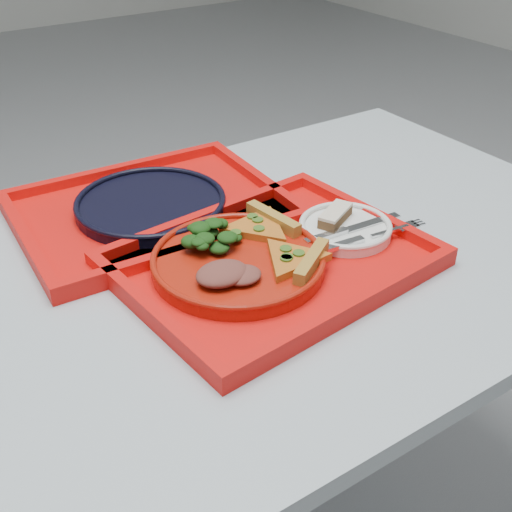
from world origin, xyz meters
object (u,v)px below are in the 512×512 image
object	(u,v)px
tray_far	(152,213)
navy_plate	(151,206)
tray_main	(272,264)
dessert_bar	(335,215)
dinner_plate	(238,263)

from	to	relation	value
tray_far	navy_plate	bearing A→B (deg)	0.00
tray_main	navy_plate	world-z (taller)	navy_plate
navy_plate	dessert_bar	world-z (taller)	dessert_bar
navy_plate	dinner_plate	bearing A→B (deg)	-83.17
dinner_plate	navy_plate	bearing A→B (deg)	96.83
tray_far	dinner_plate	world-z (taller)	dinner_plate
tray_main	tray_far	xyz separation A→B (m)	(-0.08, 0.25, 0.00)
tray_far	dessert_bar	distance (m)	0.32
dessert_bar	tray_far	bearing A→B (deg)	108.13
dinner_plate	dessert_bar	xyz separation A→B (m)	(0.20, 0.01, 0.02)
tray_main	tray_far	distance (m)	0.26
navy_plate	tray_far	bearing A→B (deg)	0.00
dinner_plate	dessert_bar	size ratio (longest dim) A/B	3.25
navy_plate	dessert_bar	bearing A→B (deg)	-45.07
dinner_plate	navy_plate	distance (m)	0.24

